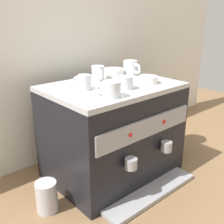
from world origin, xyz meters
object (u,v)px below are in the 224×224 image
at_px(ceramic_bowl_1, 113,72).
at_px(milk_pitcher, 47,197).
at_px(ceramic_cup_1, 98,73).
at_px(ceramic_cup_4, 111,89).
at_px(ceramic_cup_2, 131,68).
at_px(ceramic_cup_3, 125,82).
at_px(coffee_grinder, 171,115).
at_px(ceramic_bowl_0, 148,80).
at_px(espresso_machine, 112,131).
at_px(ceramic_cup_0, 84,82).

relative_size(ceramic_bowl_1, milk_pitcher, 0.82).
distance_m(ceramic_cup_1, ceramic_bowl_1, 0.14).
bearing_deg(ceramic_cup_4, ceramic_cup_2, 34.53).
bearing_deg(ceramic_cup_3, coffee_grinder, 8.46).
relative_size(ceramic_cup_4, ceramic_bowl_0, 1.12).
bearing_deg(ceramic_cup_1, ceramic_cup_4, -119.06).
xyz_separation_m(ceramic_cup_3, coffee_grinder, (0.48, 0.07, -0.30)).
bearing_deg(milk_pitcher, ceramic_cup_1, 21.29).
bearing_deg(coffee_grinder, ceramic_cup_4, -168.08).
distance_m(espresso_machine, ceramic_cup_1, 0.31).
xyz_separation_m(ceramic_cup_2, ceramic_bowl_0, (-0.08, -0.21, -0.02)).
height_order(ceramic_cup_2, coffee_grinder, ceramic_cup_2).
relative_size(ceramic_cup_1, ceramic_bowl_1, 0.88).
bearing_deg(coffee_grinder, ceramic_cup_1, 162.81).
bearing_deg(ceramic_cup_4, ceramic_cup_0, 94.87).
distance_m(ceramic_cup_2, ceramic_bowl_1, 0.11).
relative_size(ceramic_cup_2, ceramic_bowl_0, 1.25).
height_order(ceramic_cup_3, ceramic_bowl_1, ceramic_cup_3).
bearing_deg(ceramic_cup_3, ceramic_bowl_1, 59.08).
distance_m(ceramic_cup_0, milk_pitcher, 0.54).
xyz_separation_m(espresso_machine, ceramic_bowl_1, (0.14, 0.15, 0.27)).
bearing_deg(ceramic_bowl_1, ceramic_cup_1, -167.90).
bearing_deg(ceramic_cup_4, ceramic_cup_1, 60.94).
height_order(ceramic_cup_4, ceramic_bowl_0, ceramic_cup_4).
height_order(ceramic_cup_1, ceramic_cup_2, ceramic_cup_2).
height_order(ceramic_bowl_0, milk_pitcher, ceramic_bowl_0).
distance_m(espresso_machine, ceramic_bowl_1, 0.34).
bearing_deg(coffee_grinder, milk_pitcher, -178.38).
xyz_separation_m(espresso_machine, ceramic_cup_3, (-0.01, -0.10, 0.28)).
xyz_separation_m(ceramic_cup_0, coffee_grinder, (0.64, -0.04, -0.30)).
xyz_separation_m(ceramic_cup_1, milk_pitcher, (-0.44, -0.17, -0.46)).
distance_m(ceramic_cup_1, ceramic_cup_4, 0.32).
distance_m(ceramic_cup_2, ceramic_cup_3, 0.32).
height_order(coffee_grinder, milk_pitcher, coffee_grinder).
bearing_deg(ceramic_bowl_0, ceramic_cup_0, 160.91).
height_order(ceramic_cup_0, milk_pitcher, ceramic_cup_0).
xyz_separation_m(ceramic_cup_2, ceramic_bowl_1, (-0.10, 0.04, -0.02)).
xyz_separation_m(ceramic_cup_0, ceramic_cup_2, (0.40, 0.09, 0.01)).
bearing_deg(milk_pitcher, ceramic_cup_2, 13.50).
xyz_separation_m(espresso_machine, coffee_grinder, (0.47, -0.02, -0.02)).
bearing_deg(ceramic_cup_1, milk_pitcher, -158.71).
relative_size(ceramic_bowl_0, milk_pitcher, 0.69).
distance_m(ceramic_cup_3, ceramic_bowl_1, 0.29).
xyz_separation_m(coffee_grinder, milk_pitcher, (-0.90, -0.03, -0.16)).
bearing_deg(ceramic_cup_2, ceramic_cup_0, -166.72).
bearing_deg(milk_pitcher, ceramic_bowl_0, -4.36).
relative_size(espresso_machine, ceramic_cup_2, 5.25).
relative_size(espresso_machine, ceramic_cup_4, 5.91).
relative_size(ceramic_cup_1, ceramic_cup_2, 0.83).
height_order(ceramic_cup_0, ceramic_bowl_1, ceramic_cup_0).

